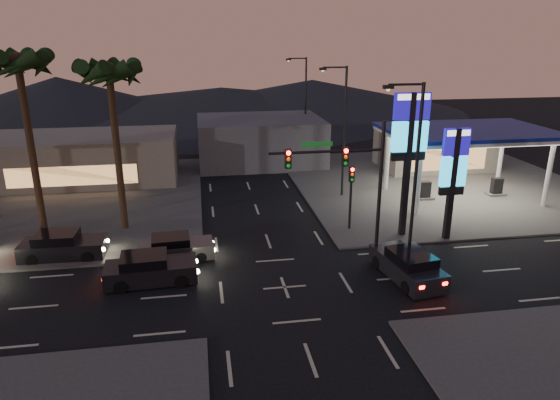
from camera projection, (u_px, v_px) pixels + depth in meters
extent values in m
plane|color=black|center=(285.00, 287.00, 25.29)|extent=(140.00, 140.00, 0.00)
cube|color=#47443F|center=(437.00, 183.00, 42.70)|extent=(24.00, 24.00, 0.12)
cube|color=#47443F|center=(41.00, 203.00, 37.79)|extent=(24.00, 24.00, 0.12)
cylinder|color=silver|center=(419.00, 181.00, 34.61)|extent=(0.36, 0.36, 5.00)
cylinder|color=silver|center=(549.00, 175.00, 36.14)|extent=(0.36, 0.36, 5.00)
cylinder|color=silver|center=(387.00, 160.00, 40.23)|extent=(0.36, 0.36, 5.00)
cylinder|color=silver|center=(501.00, 156.00, 41.76)|extent=(0.36, 0.36, 5.00)
cube|color=silver|center=(468.00, 132.00, 37.33)|extent=(12.00, 8.00, 0.50)
cube|color=white|center=(467.00, 136.00, 37.42)|extent=(11.60, 7.60, 0.06)
cube|color=navy|center=(468.00, 130.00, 37.28)|extent=(12.20, 8.20, 0.25)
cube|color=black|center=(425.00, 190.00, 38.26)|extent=(0.80, 0.50, 1.40)
cube|color=black|center=(497.00, 187.00, 39.18)|extent=(0.80, 0.50, 1.40)
cube|color=#726B5B|center=(434.00, 148.00, 47.07)|extent=(10.00, 6.00, 4.00)
cube|color=black|center=(407.00, 167.00, 30.32)|extent=(0.35, 0.35, 9.00)
cube|color=#130B7E|center=(412.00, 106.00, 29.14)|extent=(2.20, 0.30, 1.60)
cube|color=white|center=(413.00, 97.00, 28.97)|extent=(1.98, 0.32, 0.35)
cube|color=#18B0E9|center=(410.00, 137.00, 29.71)|extent=(2.20, 0.30, 1.80)
cube|color=black|center=(408.00, 156.00, 30.10)|extent=(2.09, 0.28, 0.50)
cube|color=black|center=(452.00, 186.00, 30.08)|extent=(0.35, 0.35, 7.00)
cube|color=#130B7E|center=(457.00, 142.00, 29.23)|extent=(1.60, 0.30, 1.60)
cube|color=white|center=(458.00, 133.00, 29.05)|extent=(1.44, 0.32, 0.35)
cube|color=#18B0E9|center=(453.00, 171.00, 29.80)|extent=(1.60, 0.30, 1.80)
cube|color=black|center=(451.00, 191.00, 30.18)|extent=(1.52, 0.28, 0.50)
cylinder|color=black|center=(379.00, 195.00, 26.74)|extent=(0.20, 0.20, 8.00)
cylinder|color=black|center=(327.00, 152.00, 25.49)|extent=(6.00, 0.14, 0.14)
cube|color=#0C3F14|center=(317.00, 144.00, 25.28)|extent=(1.60, 0.05, 0.25)
cube|color=black|center=(345.00, 157.00, 25.74)|extent=(0.32, 0.25, 1.00)
sphere|color=#FF0C07|center=(346.00, 151.00, 25.49)|extent=(0.22, 0.22, 0.22)
sphere|color=orange|center=(346.00, 157.00, 25.60)|extent=(0.20, 0.20, 0.20)
sphere|color=#0CB226|center=(346.00, 163.00, 25.70)|extent=(0.20, 0.20, 0.20)
cube|color=black|center=(288.00, 159.00, 25.28)|extent=(0.32, 0.25, 1.00)
sphere|color=#FF0C07|center=(289.00, 153.00, 25.03)|extent=(0.22, 0.22, 0.22)
sphere|color=orange|center=(289.00, 159.00, 25.13)|extent=(0.20, 0.20, 0.20)
sphere|color=#0CB226|center=(289.00, 166.00, 25.24)|extent=(0.20, 0.20, 0.20)
cylinder|color=black|center=(350.00, 201.00, 32.05)|extent=(0.16, 0.16, 4.00)
cube|color=black|center=(352.00, 174.00, 31.48)|extent=(0.32, 0.25, 1.00)
sphere|color=#FF0C07|center=(353.00, 170.00, 31.24)|extent=(0.22, 0.22, 0.22)
sphere|color=orange|center=(352.00, 175.00, 31.34)|extent=(0.20, 0.20, 0.20)
sphere|color=#0CB226|center=(352.00, 180.00, 31.45)|extent=(0.20, 0.20, 0.20)
cylinder|color=black|center=(415.00, 181.00, 25.72)|extent=(0.18, 0.18, 10.00)
cylinder|color=black|center=(406.00, 84.00, 24.02)|extent=(1.80, 0.12, 0.12)
cube|color=black|center=(388.00, 87.00, 23.92)|extent=(0.50, 0.25, 0.18)
sphere|color=#FFCC8C|center=(388.00, 89.00, 23.96)|extent=(0.20, 0.20, 0.20)
cylinder|color=black|center=(344.00, 134.00, 37.88)|extent=(0.18, 0.18, 10.00)
cylinder|color=black|center=(335.00, 67.00, 36.19)|extent=(1.80, 0.12, 0.12)
cube|color=black|center=(323.00, 69.00, 36.09)|extent=(0.50, 0.25, 0.18)
sphere|color=#FFCC8C|center=(323.00, 71.00, 36.12)|extent=(0.20, 0.20, 0.20)
cylinder|color=black|center=(306.00, 108.00, 50.99)|extent=(0.18, 0.18, 10.00)
cylinder|color=black|center=(297.00, 58.00, 49.29)|extent=(1.80, 0.12, 0.12)
cube|color=black|center=(289.00, 59.00, 49.19)|extent=(0.50, 0.25, 0.18)
sphere|color=#FFCC8C|center=(289.00, 61.00, 49.23)|extent=(0.20, 0.20, 0.20)
cylinder|color=black|center=(118.00, 154.00, 31.19)|extent=(0.44, 0.44, 10.20)
sphere|color=black|center=(109.00, 70.00, 29.57)|extent=(0.90, 0.90, 0.90)
cone|color=black|center=(132.00, 74.00, 29.86)|extent=(0.90, 2.74, 1.91)
cone|color=black|center=(127.00, 73.00, 30.67)|extent=(2.57, 2.57, 1.91)
cone|color=black|center=(113.00, 73.00, 30.88)|extent=(2.74, 0.90, 1.91)
cone|color=black|center=(96.00, 74.00, 30.38)|extent=(2.57, 2.57, 1.91)
cone|color=black|center=(86.00, 75.00, 29.46)|extent=(0.90, 2.74, 1.91)
cone|color=black|center=(90.00, 76.00, 28.66)|extent=(2.57, 2.57, 1.91)
cone|color=black|center=(106.00, 77.00, 28.45)|extent=(2.74, 0.90, 1.91)
cone|color=black|center=(123.00, 76.00, 28.94)|extent=(2.57, 2.57, 1.91)
cylinder|color=black|center=(32.00, 152.00, 30.32)|extent=(0.44, 0.44, 10.80)
sphere|color=black|center=(17.00, 60.00, 28.61)|extent=(0.90, 0.90, 0.90)
cone|color=black|center=(42.00, 65.00, 28.91)|extent=(0.90, 2.74, 1.91)
cone|color=black|center=(39.00, 64.00, 29.71)|extent=(2.57, 2.57, 1.91)
cone|color=black|center=(25.00, 64.00, 29.92)|extent=(2.74, 0.90, 1.91)
cone|color=black|center=(6.00, 64.00, 29.43)|extent=(2.57, 2.57, 1.91)
cone|color=black|center=(10.00, 67.00, 27.49)|extent=(2.74, 0.90, 1.91)
cone|color=black|center=(30.00, 66.00, 27.99)|extent=(2.57, 2.57, 1.91)
cube|color=#726B5B|center=(82.00, 158.00, 43.10)|extent=(16.00, 8.00, 4.00)
cube|color=#4C4C51|center=(260.00, 140.00, 49.24)|extent=(12.00, 9.00, 4.40)
cone|color=black|center=(58.00, 97.00, 76.66)|extent=(40.00, 40.00, 6.00)
cone|color=black|center=(312.00, 95.00, 82.95)|extent=(50.00, 50.00, 5.00)
cone|color=black|center=(222.00, 100.00, 80.81)|extent=(60.00, 60.00, 4.00)
cube|color=black|center=(151.00, 272.00, 25.68)|extent=(4.71, 2.18, 0.94)
cube|color=black|center=(144.00, 261.00, 25.42)|extent=(2.40, 1.90, 0.68)
cylinder|color=black|center=(180.00, 266.00, 26.88)|extent=(0.68, 0.29, 0.67)
cylinder|color=black|center=(181.00, 281.00, 25.23)|extent=(0.68, 0.29, 0.67)
cylinder|color=black|center=(124.00, 271.00, 26.29)|extent=(0.68, 0.29, 0.67)
cylinder|color=black|center=(121.00, 287.00, 24.64)|extent=(0.68, 0.29, 0.67)
sphere|color=#FFF2BF|center=(196.00, 261.00, 26.71)|extent=(0.23, 0.23, 0.23)
sphere|color=#FFF2BF|center=(197.00, 272.00, 25.54)|extent=(0.23, 0.23, 0.23)
cube|color=#FF140A|center=(106.00, 268.00, 25.75)|extent=(0.10, 0.27, 0.15)
cube|color=#FF140A|center=(103.00, 279.00, 24.58)|extent=(0.10, 0.27, 0.15)
cube|color=#4C4C4E|center=(177.00, 250.00, 28.38)|extent=(4.27, 2.01, 0.85)
cube|color=black|center=(171.00, 241.00, 28.14)|extent=(2.18, 1.74, 0.62)
cylinder|color=black|center=(199.00, 246.00, 29.47)|extent=(0.62, 0.26, 0.61)
cylinder|color=black|center=(201.00, 257.00, 27.98)|extent=(0.62, 0.26, 0.61)
cylinder|color=black|center=(153.00, 250.00, 28.91)|extent=(0.62, 0.26, 0.61)
cylinder|color=black|center=(153.00, 262.00, 27.42)|extent=(0.62, 0.26, 0.61)
sphere|color=#FFF2BF|center=(212.00, 242.00, 29.32)|extent=(0.21, 0.21, 0.21)
sphere|color=#FFF2BF|center=(214.00, 250.00, 28.27)|extent=(0.21, 0.21, 0.21)
cube|color=#FF140A|center=(139.00, 247.00, 28.42)|extent=(0.09, 0.24, 0.13)
cube|color=#FF140A|center=(138.00, 255.00, 27.37)|extent=(0.09, 0.24, 0.13)
cube|color=black|center=(64.00, 248.00, 28.48)|extent=(4.65, 2.05, 0.94)
cube|color=black|center=(56.00, 239.00, 28.24)|extent=(2.35, 1.84, 0.68)
cylinder|color=black|center=(94.00, 245.00, 29.58)|extent=(0.68, 0.27, 0.67)
cylinder|color=black|center=(87.00, 257.00, 27.91)|extent=(0.68, 0.27, 0.67)
cylinder|color=black|center=(42.00, 247.00, 29.20)|extent=(0.68, 0.27, 0.67)
cylinder|color=black|center=(32.00, 260.00, 27.53)|extent=(0.68, 0.27, 0.67)
sphere|color=#FFF2BF|center=(107.00, 241.00, 29.34)|extent=(0.23, 0.23, 0.23)
sphere|color=#FFF2BF|center=(103.00, 249.00, 28.16)|extent=(0.23, 0.23, 0.23)
cube|color=#FF140A|center=(25.00, 244.00, 28.72)|extent=(0.09, 0.26, 0.15)
cube|color=#FF140A|center=(17.00, 253.00, 27.54)|extent=(0.09, 0.26, 0.15)
cube|color=black|center=(407.00, 268.00, 26.10)|extent=(2.67, 4.97, 0.97)
cube|color=black|center=(411.00, 259.00, 25.61)|extent=(2.16, 2.61, 0.70)
cylinder|color=black|center=(377.00, 262.00, 27.27)|extent=(0.36, 0.72, 0.69)
cylinder|color=black|center=(406.00, 258.00, 27.80)|extent=(0.36, 0.72, 0.69)
cylinder|color=black|center=(407.00, 288.00, 24.56)|extent=(0.36, 0.72, 0.69)
cylinder|color=black|center=(438.00, 282.00, 25.09)|extent=(0.36, 0.72, 0.69)
cube|color=#FF140A|center=(422.00, 287.00, 23.73)|extent=(0.28, 0.12, 0.15)
cube|color=#FF140A|center=(445.00, 283.00, 24.11)|extent=(0.28, 0.12, 0.15)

